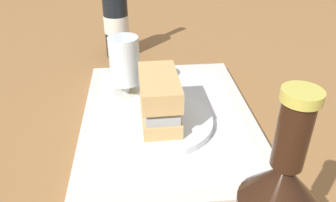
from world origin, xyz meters
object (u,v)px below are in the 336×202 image
object	(u,v)px
plate	(160,122)
beer_bottle	(116,19)
sandwich	(159,97)
beer_glass	(125,63)

from	to	relation	value
plate	beer_bottle	size ratio (longest dim) A/B	0.71
sandwich	beer_glass	bearing A→B (deg)	26.24
sandwich	beer_bottle	size ratio (longest dim) A/B	0.51
sandwich	beer_bottle	distance (m)	0.38
beer_glass	beer_bottle	bearing A→B (deg)	5.69
plate	beer_glass	world-z (taller)	beer_glass
beer_bottle	sandwich	bearing A→B (deg)	-166.97
beer_glass	beer_bottle	world-z (taller)	beer_bottle
sandwich	beer_glass	xyz separation A→B (m)	(0.11, 0.06, 0.01)
sandwich	beer_bottle	bearing A→B (deg)	11.50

